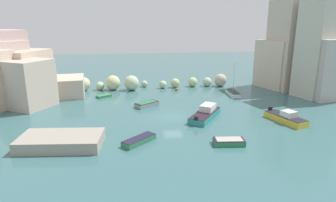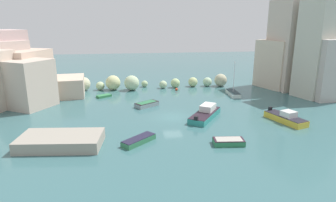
% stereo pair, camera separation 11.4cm
% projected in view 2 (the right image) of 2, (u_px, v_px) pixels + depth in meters
% --- Properties ---
extents(cove_water, '(160.00, 160.00, 0.00)m').
position_uv_depth(cove_water, '(173.00, 117.00, 39.19)').
color(cove_water, '#3A666A').
rests_on(cove_water, ground).
extents(cliff_headland_left, '(24.38, 18.73, 11.07)m').
position_uv_depth(cliff_headland_left, '(12.00, 76.00, 46.77)').
color(cliff_headland_left, '#BCB5AE').
rests_on(cliff_headland_left, ground).
extents(cliff_headland_right, '(16.21, 21.35, 16.17)m').
position_uv_depth(cliff_headland_right, '(302.00, 58.00, 53.65)').
color(cliff_headland_right, beige).
rests_on(cliff_headland_right, ground).
extents(rock_breakwater, '(30.62, 4.45, 2.76)m').
position_uv_depth(rock_breakwater, '(141.00, 83.00, 54.89)').
color(rock_breakwater, '#B4C598').
rests_on(rock_breakwater, ground).
extents(stone_dock, '(8.68, 5.32, 1.21)m').
position_uv_depth(stone_dock, '(61.00, 141.00, 29.86)').
color(stone_dock, '#9D9587').
rests_on(stone_dock, ground).
extents(channel_buoy, '(0.50, 0.50, 0.50)m').
position_uv_depth(channel_buoy, '(177.00, 89.00, 53.70)').
color(channel_buoy, '#E04C28').
rests_on(channel_buoy, cove_water).
extents(moored_boat_0, '(3.86, 3.36, 0.69)m').
position_uv_depth(moored_boat_0, '(147.00, 104.00, 43.80)').
color(moored_boat_0, gray).
rests_on(moored_boat_0, cove_water).
extents(moored_boat_1, '(3.52, 5.96, 1.54)m').
position_uv_depth(moored_boat_1, '(286.00, 118.00, 37.09)').
color(moored_boat_1, gold).
rests_on(moored_boat_1, cove_water).
extents(moored_boat_2, '(1.77, 4.53, 5.94)m').
position_uv_depth(moored_boat_2, '(233.00, 93.00, 50.45)').
color(moored_boat_2, white).
rests_on(moored_boat_2, cove_water).
extents(moored_boat_3, '(3.34, 1.88, 0.63)m').
position_uv_depth(moored_boat_3, '(229.00, 142.00, 30.34)').
color(moored_boat_3, '#2E7D4E').
rests_on(moored_boat_3, cove_water).
extents(moored_boat_4, '(3.84, 3.64, 0.61)m').
position_uv_depth(moored_boat_4, '(139.00, 140.00, 30.75)').
color(moored_boat_4, '#357B51').
rests_on(moored_boat_4, cove_water).
extents(moored_boat_5, '(5.74, 6.91, 1.60)m').
position_uv_depth(moored_boat_5, '(206.00, 113.00, 38.73)').
color(moored_boat_5, teal).
rests_on(moored_boat_5, cove_water).
extents(moored_boat_6, '(2.66, 2.29, 0.38)m').
position_uv_depth(moored_boat_6, '(104.00, 96.00, 49.23)').
color(moored_boat_6, '#337F4A').
rests_on(moored_boat_6, cove_water).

